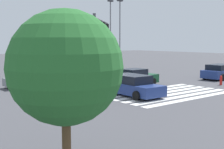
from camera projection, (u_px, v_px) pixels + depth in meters
name	position (u px, v px, depth m)	size (l,w,h in m)	color
ground_plane	(112.00, 84.00, 28.64)	(139.85, 139.85, 0.00)	#47474C
crosswalk_markings	(168.00, 93.00, 23.45)	(9.90, 5.35, 0.01)	silver
traffic_signal_mast	(100.00, 38.00, 20.75)	(4.76, 4.76, 5.56)	#47474C
car_0	(220.00, 72.00, 32.23)	(4.77, 2.44, 1.53)	navy
car_1	(32.00, 79.00, 26.77)	(4.30, 2.29, 1.56)	gray
car_2	(133.00, 86.00, 22.47)	(2.33, 4.77, 1.51)	navy
car_3	(135.00, 78.00, 27.60)	(4.49, 2.20, 1.48)	#144728
car_6	(46.00, 65.00, 42.61)	(2.10, 4.55, 1.47)	navy
pedestrian	(117.00, 64.00, 38.21)	(0.41, 0.41, 1.83)	#38383D
street_light_pole_a	(120.00, 29.00, 41.88)	(0.80, 0.36, 9.36)	slate
street_light_pole_b	(110.00, 29.00, 43.22)	(0.80, 0.36, 9.49)	slate
tree_corner_c	(65.00, 68.00, 8.69)	(3.26, 3.26, 4.87)	brown
fire_hydrant	(221.00, 80.00, 27.85)	(0.22, 0.22, 0.86)	red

